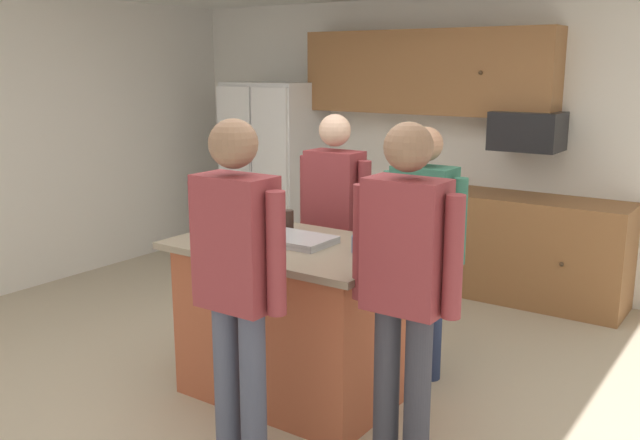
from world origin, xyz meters
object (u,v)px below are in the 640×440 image
(refrigerator, at_px, (274,171))
(person_guest_by_door, at_px, (405,277))
(person_guest_right, at_px, (237,274))
(mug_blue_stoneware, at_px, (359,244))
(serving_tray, at_px, (295,239))
(microwave_over_range, at_px, (527,131))
(person_elder_center, at_px, (423,237))
(mug_ceramic_white, at_px, (213,229))
(person_host_foreground, at_px, (334,216))
(glass_short_whisky, at_px, (288,221))
(kitchen_island, at_px, (292,320))

(refrigerator, height_order, person_guest_by_door, refrigerator)
(person_guest_right, xyz_separation_m, mug_blue_stoneware, (0.18, 0.82, -0.01))
(serving_tray, bearing_deg, refrigerator, 130.43)
(microwave_over_range, xyz_separation_m, person_guest_right, (-0.25, -3.38, -0.43))
(person_guest_by_door, relative_size, mug_blue_stoneware, 14.34)
(refrigerator, xyz_separation_m, person_elder_center, (2.60, -1.79, 0.02))
(mug_blue_stoneware, distance_m, serving_tray, 0.42)
(refrigerator, relative_size, person_guest_by_door, 1.04)
(mug_blue_stoneware, bearing_deg, mug_ceramic_white, -167.65)
(person_guest_by_door, bearing_deg, mug_blue_stoneware, -18.05)
(person_host_foreground, relative_size, glass_short_whisky, 12.21)
(refrigerator, height_order, kitchen_island, refrigerator)
(serving_tray, bearing_deg, microwave_over_range, 79.21)
(person_elder_center, distance_m, mug_blue_stoneware, 0.66)
(refrigerator, height_order, mug_ceramic_white, refrigerator)
(person_guest_by_door, height_order, mug_ceramic_white, person_guest_by_door)
(refrigerator, relative_size, person_host_foreground, 1.09)
(kitchen_island, bearing_deg, glass_short_whisky, 130.45)
(microwave_over_range, relative_size, person_host_foreground, 0.34)
(person_elder_center, xyz_separation_m, mug_ceramic_white, (-0.99, -0.85, 0.08))
(person_elder_center, bearing_deg, mug_blue_stoneware, 29.92)
(person_guest_right, relative_size, serving_tray, 3.99)
(person_host_foreground, xyz_separation_m, mug_ceramic_white, (-0.27, -0.94, 0.06))
(person_guest_right, relative_size, mug_blue_stoneware, 14.45)
(mug_ceramic_white, relative_size, mug_blue_stoneware, 1.02)
(person_host_foreground, bearing_deg, mug_blue_stoneware, 26.23)
(microwave_over_range, distance_m, person_elder_center, 1.98)
(microwave_over_range, bearing_deg, mug_ceramic_white, -109.72)
(person_guest_by_door, xyz_separation_m, mug_blue_stoneware, (-0.49, 0.39, 0.00))
(person_host_foreground, height_order, glass_short_whisky, person_host_foreground)
(person_guest_right, bearing_deg, kitchen_island, -0.00)
(glass_short_whisky, bearing_deg, kitchen_island, -49.55)
(glass_short_whisky, bearing_deg, mug_blue_stoneware, -15.42)
(person_guest_by_door, height_order, person_elder_center, person_guest_by_door)
(kitchen_island, xyz_separation_m, person_guest_by_door, (0.93, -0.35, 0.52))
(glass_short_whisky, height_order, serving_tray, glass_short_whisky)
(refrigerator, height_order, serving_tray, refrigerator)
(refrigerator, relative_size, person_elder_center, 1.12)
(serving_tray, bearing_deg, kitchen_island, -140.07)
(kitchen_island, distance_m, person_guest_by_door, 1.12)
(person_elder_center, xyz_separation_m, mug_blue_stoneware, (-0.07, -0.65, 0.08))
(person_elder_center, bearing_deg, kitchen_island, 0.00)
(person_guest_right, distance_m, glass_short_whisky, 1.09)
(refrigerator, distance_m, microwave_over_range, 2.66)
(person_guest_right, bearing_deg, person_guest_by_door, -75.93)
(serving_tray, bearing_deg, glass_short_whisky, 135.22)
(glass_short_whisky, height_order, mug_blue_stoneware, glass_short_whisky)
(person_elder_center, height_order, person_host_foreground, person_host_foreground)
(microwave_over_range, height_order, glass_short_whisky, microwave_over_range)
(person_elder_center, bearing_deg, microwave_over_range, -143.73)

